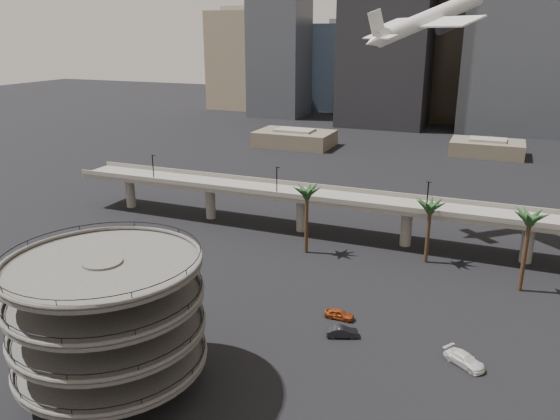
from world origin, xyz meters
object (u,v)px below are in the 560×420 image
at_px(overpass, 353,204).
at_px(car_b, 342,332).
at_px(parking_ramp, 108,313).
at_px(car_c, 464,359).
at_px(car_a, 339,314).
at_px(airborne_jet, 429,19).

relative_size(overpass, car_b, 28.78).
distance_m(parking_ramp, car_c, 44.34).
distance_m(parking_ramp, car_b, 31.80).
bearing_deg(car_c, car_a, 107.37).
distance_m(car_a, car_b, 5.06).
bearing_deg(airborne_jet, car_a, -140.28).
bearing_deg(car_c, parking_ramp, 151.93).
bearing_deg(car_b, car_a, -0.76).
relative_size(airborne_jet, car_c, 4.39).
xyz_separation_m(parking_ramp, airborne_jet, (23.12, 73.37, 33.05)).
bearing_deg(overpass, airborne_jet, 54.84).
xyz_separation_m(parking_ramp, car_c, (38.31, 20.40, -9.03)).
height_order(overpass, car_b, overpass).
distance_m(airborne_jet, car_a, 63.64).
height_order(airborne_jet, car_c, airborne_jet).
relative_size(overpass, airborne_jet, 5.34).
bearing_deg(car_a, parking_ramp, 143.21).
relative_size(parking_ramp, overpass, 0.17).
xyz_separation_m(car_b, car_c, (16.28, -0.65, 0.06)).
relative_size(car_a, car_b, 0.96).
height_order(car_a, car_b, car_b).
distance_m(overpass, car_a, 34.63).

